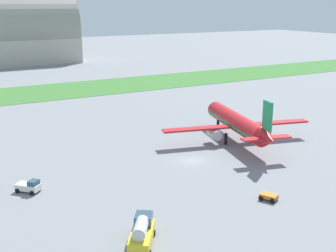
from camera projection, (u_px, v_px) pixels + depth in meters
The scene contains 7 objects.
ground_plane at pixel (192, 161), 80.45m from camera, with size 600.00×600.00×0.00m, color gray.
grass_taxiway_strip at pixel (64, 90), 144.92m from camera, with size 360.00×28.00×0.08m, color #3D7533.
airplane_midfield_jet at pixel (237, 123), 90.33m from camera, with size 30.58×30.21×10.96m.
fuel_truck_near_gate at pixel (142, 232), 52.19m from camera, with size 5.64×6.73×3.29m.
pushback_tug_midfield at pixel (29, 186), 66.88m from camera, with size 3.75×3.88×1.95m.
baggage_cart_by_runway at pixel (269, 196), 64.21m from camera, with size 2.64×2.91×0.90m.
hangar_distant at pixel (15, 33), 205.28m from camera, with size 54.83×27.66×30.86m.
Camera 1 is at (-41.19, -63.96, 27.23)m, focal length 48.13 mm.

